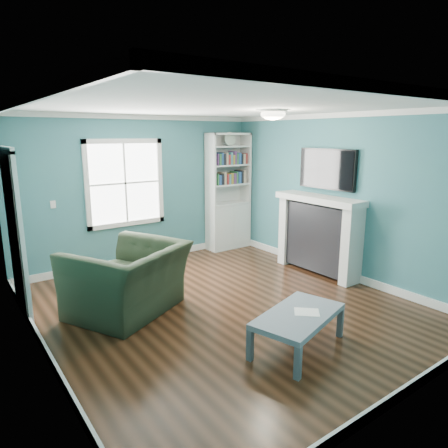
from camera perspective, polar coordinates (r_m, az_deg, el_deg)
floor at (r=5.50m, az=-0.01°, el=-11.67°), size 5.00×5.00×0.00m
room_walls at (r=5.06m, az=-0.01°, el=4.87°), size 5.00×5.00×5.00m
trim at (r=5.12m, az=-0.01°, el=1.04°), size 4.50×5.00×2.60m
window at (r=7.11m, az=-13.94°, el=5.68°), size 1.40×0.06×1.50m
bookshelf at (r=8.03m, az=0.58°, el=3.02°), size 0.90×0.35×2.31m
fireplace at (r=6.78m, az=13.34°, el=-1.61°), size 0.44×1.58×1.30m
tv at (r=6.70m, az=14.50°, el=7.62°), size 0.06×1.10×0.65m
door at (r=5.64m, az=-27.74°, el=-1.06°), size 0.12×0.98×2.17m
ceiling_fixture at (r=5.67m, az=7.03°, el=15.41°), size 0.38×0.38×0.15m
light_switch at (r=6.79m, az=-23.23°, el=2.58°), size 0.08×0.01×0.12m
recliner at (r=5.28m, az=-13.62°, el=-6.18°), size 1.61×1.41×1.19m
coffee_table at (r=4.46m, az=10.57°, el=-13.04°), size 1.23×0.89×0.40m
paper_sheet at (r=4.48m, az=11.74°, el=-12.21°), size 0.33×0.33×0.00m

